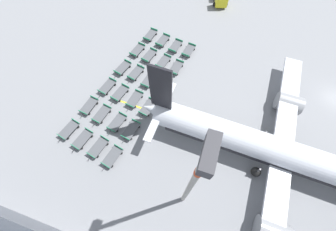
{
  "coord_description": "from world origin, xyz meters",
  "views": [
    {
      "loc": [
        25.4,
        -19.9,
        27.98
      ],
      "look_at": [
        12.27,
        -24.24,
        1.88
      ],
      "focal_mm": 22.0,
      "sensor_mm": 36.0,
      "label": 1
    }
  ],
  "objects_px": {
    "baggage_dolly_row_far_col_d": "(148,107)",
    "baggage_dolly_row_far_col_e": "(131,130)",
    "baggage_dolly_row_mid_a_col_b": "(149,56)",
    "baggage_dolly_row_mid_a_col_c": "(136,73)",
    "baggage_dolly_row_far_col_b": "(176,68)",
    "baggage_dolly_row_mid_a_col_a": "(163,41)",
    "baggage_dolly_row_mid_a_col_e": "(102,114)",
    "baggage_dolly_row_near_col_b": "(137,50)",
    "baggage_dolly_row_mid_b_col_c": "(149,80)",
    "baggage_dolly_row_far_col_c": "(163,87)",
    "baggage_dolly_row_near_col_c": "(123,68)",
    "baggage_dolly_row_mid_b_col_e": "(117,122)",
    "baggage_dolly_row_mid_b_col_d": "(135,99)",
    "baggage_dolly_row_far_col_a": "(189,51)",
    "airplane": "(291,156)",
    "baggage_dolly_row_mid_a_col_d": "(120,93)",
    "baggage_dolly_row_near_col_d": "(107,86)",
    "baggage_dolly_row_mid_b_col_a": "(176,46)",
    "baggage_dolly_row_near_col_f": "(69,130)",
    "apron_light_mast": "(192,182)",
    "baggage_dolly_row_mid_b_col_b": "(163,62)",
    "baggage_dolly_row_near_col_a": "(150,35)",
    "baggage_dolly_row_mid_a_col_f": "(83,139)",
    "baggage_dolly_row_near_col_e": "(89,106)",
    "baggage_dolly_row_far_col_f": "(113,157)"
  },
  "relations": [
    {
      "from": "baggage_dolly_row_near_col_c",
      "to": "baggage_dolly_row_mid_b_col_e",
      "type": "distance_m",
      "value": 10.49
    },
    {
      "from": "baggage_dolly_row_far_col_b",
      "to": "baggage_dolly_row_far_col_c",
      "type": "relative_size",
      "value": 1.0
    },
    {
      "from": "baggage_dolly_row_near_col_b",
      "to": "baggage_dolly_row_mid_b_col_c",
      "type": "relative_size",
      "value": 1.0
    },
    {
      "from": "baggage_dolly_row_far_col_f",
      "to": "baggage_dolly_row_near_col_e",
      "type": "bearing_deg",
      "value": -131.74
    },
    {
      "from": "baggage_dolly_row_mid_a_col_b",
      "to": "baggage_dolly_row_far_col_e",
      "type": "relative_size",
      "value": 1.0
    },
    {
      "from": "baggage_dolly_row_mid_a_col_b",
      "to": "baggage_dolly_row_far_col_b",
      "type": "bearing_deg",
      "value": 78.14
    },
    {
      "from": "airplane",
      "to": "baggage_dolly_row_mid_a_col_d",
      "type": "bearing_deg",
      "value": -97.41
    },
    {
      "from": "baggage_dolly_row_far_col_a",
      "to": "baggage_dolly_row_mid_b_col_b",
      "type": "bearing_deg",
      "value": -41.15
    },
    {
      "from": "baggage_dolly_row_near_col_c",
      "to": "baggage_dolly_row_near_col_d",
      "type": "bearing_deg",
      "value": -9.83
    },
    {
      "from": "baggage_dolly_row_near_col_b",
      "to": "baggage_dolly_row_near_col_e",
      "type": "xyz_separation_m",
      "value": [
        13.28,
        -2.65,
        0.0
      ]
    },
    {
      "from": "baggage_dolly_row_far_col_d",
      "to": "baggage_dolly_row_far_col_e",
      "type": "height_order",
      "value": "same"
    },
    {
      "from": "baggage_dolly_row_mid_b_col_a",
      "to": "baggage_dolly_row_far_col_d",
      "type": "distance_m",
      "value": 13.78
    },
    {
      "from": "baggage_dolly_row_mid_a_col_e",
      "to": "baggage_dolly_row_near_col_b",
      "type": "bearing_deg",
      "value": 179.5
    },
    {
      "from": "baggage_dolly_row_mid_a_col_c",
      "to": "baggage_dolly_row_far_col_b",
      "type": "height_order",
      "value": "same"
    },
    {
      "from": "baggage_dolly_row_mid_b_col_a",
      "to": "baggage_dolly_row_mid_b_col_e",
      "type": "height_order",
      "value": "same"
    },
    {
      "from": "baggage_dolly_row_mid_b_col_d",
      "to": "baggage_dolly_row_far_col_a",
      "type": "relative_size",
      "value": 1.0
    },
    {
      "from": "baggage_dolly_row_mid_b_col_e",
      "to": "baggage_dolly_row_far_col_c",
      "type": "bearing_deg",
      "value": 152.46
    },
    {
      "from": "baggage_dolly_row_mid_b_col_e",
      "to": "baggage_dolly_row_mid_a_col_c",
      "type": "bearing_deg",
      "value": -174.27
    },
    {
      "from": "baggage_dolly_row_mid_a_col_d",
      "to": "baggage_dolly_row_far_col_a",
      "type": "xyz_separation_m",
      "value": [
        -12.41,
        7.97,
        0.0
      ]
    },
    {
      "from": "baggage_dolly_row_near_col_a",
      "to": "baggage_dolly_row_mid_b_col_d",
      "type": "height_order",
      "value": "same"
    },
    {
      "from": "baggage_dolly_row_near_col_c",
      "to": "baggage_dolly_row_mid_b_col_c",
      "type": "relative_size",
      "value": 1.0
    },
    {
      "from": "baggage_dolly_row_near_col_f",
      "to": "baggage_dolly_row_mid_a_col_b",
      "type": "distance_m",
      "value": 18.24
    },
    {
      "from": "baggage_dolly_row_mid_a_col_b",
      "to": "baggage_dolly_row_far_col_e",
      "type": "bearing_deg",
      "value": 10.28
    },
    {
      "from": "apron_light_mast",
      "to": "baggage_dolly_row_near_col_c",
      "type": "bearing_deg",
      "value": -136.98
    },
    {
      "from": "baggage_dolly_row_near_col_b",
      "to": "baggage_dolly_row_mid_a_col_d",
      "type": "relative_size",
      "value": 1.0
    },
    {
      "from": "baggage_dolly_row_mid_a_col_a",
      "to": "baggage_dolly_row_mid_a_col_e",
      "type": "distance_m",
      "value": 18.1
    },
    {
      "from": "baggage_dolly_row_mid_b_col_c",
      "to": "baggage_dolly_row_far_col_b",
      "type": "bearing_deg",
      "value": 138.09
    },
    {
      "from": "baggage_dolly_row_mid_a_col_a",
      "to": "baggage_dolly_row_far_col_c",
      "type": "xyz_separation_m",
      "value": [
        10.04,
        3.42,
        0.0
      ]
    },
    {
      "from": "baggage_dolly_row_mid_b_col_a",
      "to": "baggage_dolly_row_far_col_a",
      "type": "relative_size",
      "value": 1.0
    },
    {
      "from": "baggage_dolly_row_near_col_f",
      "to": "baggage_dolly_row_mid_a_col_a",
      "type": "xyz_separation_m",
      "value": [
        -21.55,
        7.08,
        0.0
      ]
    },
    {
      "from": "baggage_dolly_row_near_col_f",
      "to": "baggage_dolly_row_near_col_c",
      "type": "bearing_deg",
      "value": 168.53
    },
    {
      "from": "apron_light_mast",
      "to": "baggage_dolly_row_mid_a_col_d",
      "type": "bearing_deg",
      "value": -130.47
    },
    {
      "from": "baggage_dolly_row_mid_b_col_b",
      "to": "baggage_dolly_row_mid_a_col_c",
      "type": "bearing_deg",
      "value": -43.67
    },
    {
      "from": "baggage_dolly_row_far_col_b",
      "to": "baggage_dolly_row_far_col_d",
      "type": "height_order",
      "value": "same"
    },
    {
      "from": "baggage_dolly_row_mid_a_col_b",
      "to": "baggage_dolly_row_mid_a_col_c",
      "type": "distance_m",
      "value": 4.47
    },
    {
      "from": "baggage_dolly_row_near_col_b",
      "to": "baggage_dolly_row_near_col_e",
      "type": "relative_size",
      "value": 1.0
    },
    {
      "from": "baggage_dolly_row_near_col_f",
      "to": "baggage_dolly_row_mid_a_col_b",
      "type": "xyz_separation_m",
      "value": [
        -17.23,
        6.01,
        0.0
      ]
    },
    {
      "from": "baggage_dolly_row_mid_b_col_c",
      "to": "baggage_dolly_row_far_col_a",
      "type": "distance_m",
      "value": 9.6
    },
    {
      "from": "baggage_dolly_row_mid_a_col_d",
      "to": "baggage_dolly_row_mid_a_col_f",
      "type": "height_order",
      "value": "same"
    },
    {
      "from": "baggage_dolly_row_near_col_b",
      "to": "baggage_dolly_row_near_col_c",
      "type": "xyz_separation_m",
      "value": [
        4.64,
        -0.83,
        0.0
      ]
    },
    {
      "from": "baggage_dolly_row_mid_a_col_b",
      "to": "baggage_dolly_row_mid_a_col_c",
      "type": "relative_size",
      "value": 1.0
    },
    {
      "from": "baggage_dolly_row_far_col_a",
      "to": "apron_light_mast",
      "type": "distance_m",
      "value": 27.52
    },
    {
      "from": "airplane",
      "to": "baggage_dolly_row_far_col_e",
      "type": "xyz_separation_m",
      "value": [
        2.13,
        -21.28,
        -2.36
      ]
    },
    {
      "from": "baggage_dolly_row_mid_a_col_a",
      "to": "baggage_dolly_row_far_col_c",
      "type": "distance_m",
      "value": 10.6
    },
    {
      "from": "airplane",
      "to": "baggage_dolly_row_far_col_a",
      "type": "bearing_deg",
      "value": -131.88
    },
    {
      "from": "baggage_dolly_row_mid_a_col_e",
      "to": "baggage_dolly_row_far_col_c",
      "type": "distance_m",
      "value": 10.48
    },
    {
      "from": "baggage_dolly_row_mid_a_col_b",
      "to": "baggage_dolly_row_near_col_d",
      "type": "bearing_deg",
      "value": -25.81
    },
    {
      "from": "baggage_dolly_row_mid_a_col_c",
      "to": "baggage_dolly_row_mid_b_col_c",
      "type": "relative_size",
      "value": 1.0
    },
    {
      "from": "baggage_dolly_row_near_col_a",
      "to": "baggage_dolly_row_near_col_b",
      "type": "bearing_deg",
      "value": -10.97
    },
    {
      "from": "baggage_dolly_row_mid_a_col_e",
      "to": "baggage_dolly_row_mid_b_col_a",
      "type": "relative_size",
      "value": 1.0
    }
  ]
}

